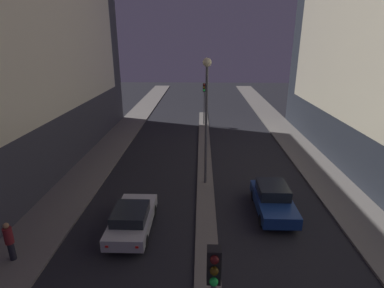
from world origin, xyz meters
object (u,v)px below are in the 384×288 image
object	(u,v)px
car_left_lane	(132,219)
car_right_lane	(273,199)
traffic_light_mid	(204,94)
street_lamp	(207,101)
pedestrian_on_left_sidewalk	(9,240)

from	to	relation	value
car_left_lane	car_right_lane	world-z (taller)	car_right_lane
traffic_light_mid	car_left_lane	size ratio (longest dim) A/B	1.08
street_lamp	pedestrian_on_left_sidewalk	world-z (taller)	street_lamp
traffic_light_mid	car_right_lane	world-z (taller)	traffic_light_mid
street_lamp	car_left_lane	xyz separation A→B (m)	(-3.66, -5.27, -4.83)
street_lamp	car_right_lane	size ratio (longest dim) A/B	1.87
car_left_lane	pedestrian_on_left_sidewalk	size ratio (longest dim) A/B	2.35
car_left_lane	street_lamp	bearing A→B (deg)	55.20
car_left_lane	car_right_lane	bearing A→B (deg)	15.39
street_lamp	car_right_lane	bearing A→B (deg)	-41.61
street_lamp	car_right_lane	world-z (taller)	street_lamp
car_right_lane	street_lamp	bearing A→B (deg)	138.39
car_left_lane	traffic_light_mid	bearing A→B (deg)	79.43
car_left_lane	car_right_lane	distance (m)	7.59
car_right_lane	pedestrian_on_left_sidewalk	bearing A→B (deg)	-160.19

